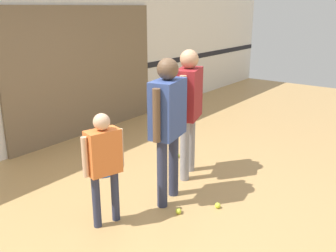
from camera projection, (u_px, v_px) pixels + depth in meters
name	position (u px, v px, depth m)	size (l,w,h in m)	color
ground_plane	(160.00, 197.00, 4.58)	(16.00, 16.00, 0.00)	tan
wall_back	(21.00, 50.00, 5.60)	(16.00, 0.07, 3.20)	silver
wall_panel	(87.00, 72.00, 6.62)	(3.29, 0.05, 2.25)	#756047
person_instructor	(168.00, 116.00, 4.19)	(0.64, 0.35, 1.70)	#2D334C
person_student_left	(104.00, 158.00, 3.81)	(0.45, 0.27, 1.23)	#2D334C
person_student_right	(189.00, 100.00, 4.87)	(0.62, 0.41, 1.72)	gray
racket_spare_on_floor	(102.00, 173.00, 5.23)	(0.38, 0.56, 0.03)	blue
tennis_ball_near_instructor	(178.00, 211.00, 4.20)	(0.07, 0.07, 0.07)	#CCE038
tennis_ball_by_spare_racket	(104.00, 171.00, 5.24)	(0.07, 0.07, 0.07)	#CCE038
tennis_ball_stray_left	(178.00, 156.00, 5.76)	(0.07, 0.07, 0.07)	#CCE038
tennis_ball_stray_right	(218.00, 205.00, 4.32)	(0.07, 0.07, 0.07)	#CCE038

